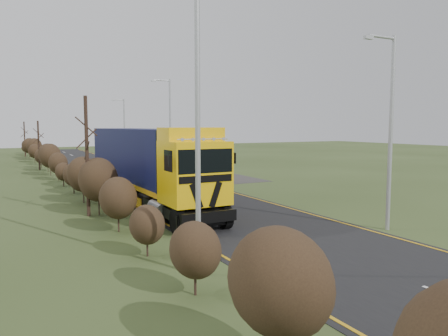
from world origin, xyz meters
TOP-DOWN VIEW (x-y plane):
  - ground at (0.00, 0.00)m, footprint 160.00×160.00m
  - road at (0.00, 10.00)m, footprint 8.00×120.00m
  - layby at (6.50, 20.00)m, footprint 6.00×18.00m
  - lane_markings at (0.00, 9.69)m, footprint 7.52×116.00m
  - hedgerow at (-6.00, 7.89)m, footprint 2.24×102.04m
  - lorry at (-2.80, 5.68)m, footprint 3.13×16.15m
  - car_red_hatchback at (4.80, 13.62)m, footprint 2.52×4.02m
  - car_blue_sedan at (6.24, 21.35)m, footprint 1.54×3.85m
  - streetlight_near at (4.50, -5.13)m, footprint 1.79×0.18m
  - streetlight_mid at (4.49, 21.42)m, footprint 1.91×0.18m
  - streetlight_far at (5.70, 42.51)m, footprint 1.77×0.18m
  - left_pole at (-5.22, -6.57)m, footprint 0.16×0.16m
  - speed_sign at (4.30, 12.74)m, footprint 0.65×0.10m
  - warning_board at (5.59, 26.11)m, footprint 0.81×0.11m

SIDE VIEW (x-z plane):
  - ground at x=0.00m, z-range 0.00..0.00m
  - road at x=0.00m, z-range 0.00..0.02m
  - layby at x=6.50m, z-range 0.00..0.02m
  - lane_markings at x=0.00m, z-range 0.03..0.03m
  - car_blue_sedan at x=6.24m, z-range 0.00..1.24m
  - car_red_hatchback at x=4.80m, z-range 0.00..1.27m
  - warning_board at x=5.59m, z-range 0.25..2.38m
  - hedgerow at x=-6.00m, z-range -1.41..4.64m
  - speed_sign at x=4.30m, z-range 0.47..2.81m
  - lorry at x=-2.80m, z-range 0.30..4.80m
  - streetlight_far at x=5.70m, z-range 0.40..8.69m
  - streetlight_near at x=4.50m, z-range 0.41..8.80m
  - left_pole at x=-5.22m, z-range 0.00..9.75m
  - streetlight_mid at x=4.49m, z-range 0.46..9.45m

